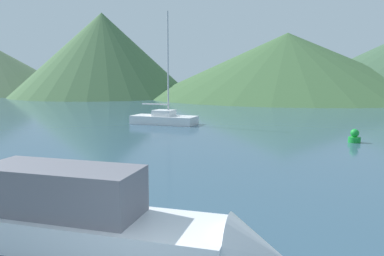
{
  "coord_description": "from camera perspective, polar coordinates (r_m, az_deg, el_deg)",
  "views": [
    {
      "loc": [
        1.65,
        -4.0,
        3.67
      ],
      "look_at": [
        -0.43,
        14.0,
        1.2
      ],
      "focal_mm": 35.0,
      "sensor_mm": 36.0,
      "label": 1
    }
  ],
  "objects": [
    {
      "name": "sailboat_inner",
      "position": [
        29.55,
        -4.28,
        1.51
      ],
      "size": [
        5.44,
        3.18,
        8.64
      ],
      "rotation": [
        0.0,
        0.0,
        -0.25
      ],
      "color": "white",
      "rests_on": "ground_plane"
    },
    {
      "name": "motorboat_near",
      "position": [
        8.06,
        -13.74,
        -14.67
      ],
      "size": [
        7.37,
        2.75,
        2.19
      ],
      "rotation": [
        0.0,
        0.0,
        -0.16
      ],
      "color": "silver",
      "rests_on": "ground_plane"
    },
    {
      "name": "hill_central",
      "position": [
        75.4,
        -13.45,
        10.79
      ],
      "size": [
        34.56,
        34.56,
        15.83
      ],
      "color": "#476B42",
      "rests_on": "ground_plane"
    },
    {
      "name": "buoy_marker",
      "position": [
        23.07,
        23.53,
        -1.25
      ],
      "size": [
        0.67,
        0.67,
        0.77
      ],
      "color": "green",
      "rests_on": "ground_plane"
    },
    {
      "name": "hill_east",
      "position": [
        72.48,
        14.26,
        9.27
      ],
      "size": [
        52.23,
        52.23,
        11.75
      ],
      "color": "#3D6038",
      "rests_on": "ground_plane"
    }
  ]
}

